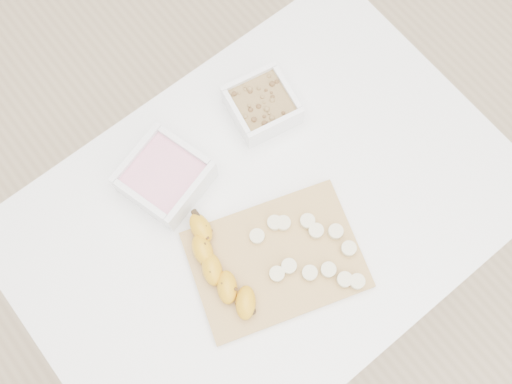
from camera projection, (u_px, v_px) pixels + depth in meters
ground at (262, 274)px, 1.87m from camera, size 3.50×3.50×0.00m
table at (265, 224)px, 1.24m from camera, size 1.00×0.70×0.75m
bowl_yogurt at (165, 177)px, 1.14m from camera, size 0.18×0.18×0.07m
bowl_granola at (262, 105)px, 1.19m from camera, size 0.15×0.15×0.06m
cutting_board at (276, 260)px, 1.11m from camera, size 0.38×0.32×0.01m
banana at (221, 269)px, 1.08m from camera, size 0.13×0.23×0.04m
banana_slices at (310, 250)px, 1.10m from camera, size 0.17×0.22×0.02m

